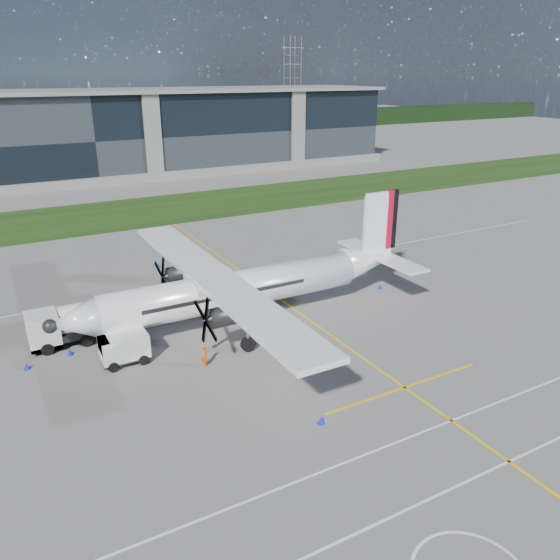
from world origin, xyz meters
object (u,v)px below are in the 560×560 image
Objects in this scene: pylon_east at (292,82)px; fuel_tanker_truck at (73,324)px; baggage_tug at (124,349)px; safety_cone_nose_stbd at (70,352)px; safety_cone_stbdwing at (158,265)px; safety_cone_tail at (380,286)px; safety_cone_fwd at (27,366)px; ground_crew_person at (205,354)px; turboprop_aircraft at (246,266)px; safety_cone_portwing at (321,420)px.

pylon_east is 3.88× the size of fuel_tanker_truck.
safety_cone_nose_stbd is (-3.19, 2.94, -0.77)m from baggage_tug.
safety_cone_stbdwing is at bearing 51.69° from fuel_tanker_truck.
safety_cone_tail is 1.00× the size of safety_cone_fwd.
ground_crew_person is 20.14m from safety_cone_tail.
pylon_east is 60.00× the size of safety_cone_stbdwing.
fuel_tanker_truck is 26.62m from safety_cone_tail.
safety_cone_nose_stbd is (-0.67, -1.86, -1.20)m from fuel_tanker_truck.
turboprop_aircraft is 3.95× the size of fuel_tanker_truck.
baggage_tug is at bearing -174.56° from safety_cone_tail.
pylon_east is 15.83× the size of ground_crew_person.
safety_cone_fwd is at bearing -144.34° from fuel_tanker_truck.
safety_cone_stbdwing is at bearing 48.39° from safety_cone_fwd.
pylon_east is 60.00× the size of safety_cone_portwing.
fuel_tanker_truck is at bearing -125.43° from pylon_east.
fuel_tanker_truck is 10.69m from ground_crew_person.
safety_cone_stbdwing and safety_cone_fwd have the same top height.
fuel_tanker_truck is 2.31m from safety_cone_nose_stbd.
safety_cone_portwing is at bearing -119.52° from pylon_east.
baggage_tug is at bearing -168.51° from turboprop_aircraft.
safety_cone_tail is (19.37, 5.46, -0.70)m from ground_crew_person.
pylon_east reaches higher than turboprop_aircraft.
ground_crew_person reaches higher than safety_cone_portwing.
baggage_tug is at bearing -123.83° from pylon_east.
safety_cone_nose_stbd is (-99.85, -141.27, -14.75)m from pylon_east.
safety_cone_tail and safety_cone_portwing have the same top height.
ground_crew_person is (-92.08, -147.39, -14.05)m from pylon_east.
safety_cone_tail is at bearing -1.39° from safety_cone_nose_stbd.
baggage_tug is at bearing -20.49° from safety_cone_fwd.
pylon_east is 160.14m from safety_cone_tail.
safety_cone_stbdwing and safety_cone_portwing have the same top height.
turboprop_aircraft is 61.16× the size of safety_cone_stbdwing.
turboprop_aircraft is 8.57m from ground_crew_person.
ground_crew_person reaches higher than safety_cone_nose_stbd.
turboprop_aircraft is 14.18m from safety_cone_nose_stbd.
safety_cone_fwd is at bearing -179.96° from safety_cone_tail.
ground_crew_person is at bearing -48.33° from fuel_tanker_truck.
safety_cone_tail is at bearing -5.43° from fuel_tanker_truck.
baggage_tug reaches higher than safety_cone_portwing.
pylon_east is at bearing 54.57° from fuel_tanker_truck.
fuel_tanker_truck is at bearing 70.06° from safety_cone_nose_stbd.
safety_cone_nose_stbd is (-27.15, 0.66, 0.00)m from safety_cone_tail.
turboprop_aircraft is (-86.38, -142.12, -10.41)m from pylon_east.
safety_cone_tail is at bearing -44.02° from safety_cone_stbdwing.
fuel_tanker_truck is 5.44m from baggage_tug.
baggage_tug is 6.51m from safety_cone_fwd.
safety_cone_portwing is at bearing -99.05° from turboprop_aircraft.
turboprop_aircraft is 15.30m from safety_cone_portwing.
ground_crew_person is 3.79× the size of safety_cone_nose_stbd.
turboprop_aircraft is 61.16× the size of safety_cone_tail.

